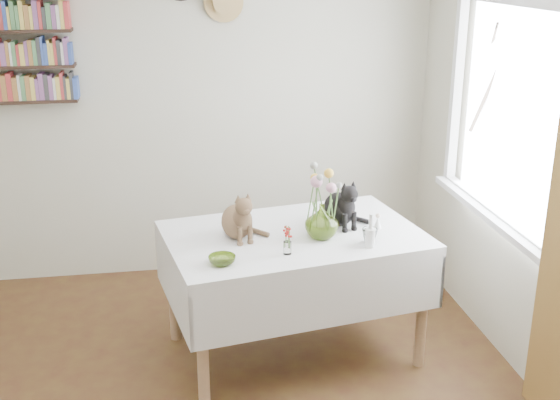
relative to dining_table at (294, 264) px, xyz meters
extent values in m
cube|color=beige|center=(-0.72, 1.39, 0.65)|extent=(4.04, 0.04, 2.54)
cube|color=white|center=(1.25, -0.08, 0.90)|extent=(0.01, 1.40, 1.20)
cube|color=white|center=(1.25, -0.08, 1.53)|extent=(0.06, 1.52, 0.06)
cube|color=white|center=(1.25, -0.08, 0.27)|extent=(0.06, 1.52, 0.06)
cube|color=white|center=(1.25, 0.65, 0.90)|extent=(0.06, 0.06, 1.20)
cube|color=white|center=(1.22, -0.08, 0.27)|extent=(0.12, 1.50, 0.04)
cube|color=white|center=(0.00, 0.00, 0.17)|extent=(1.64, 1.21, 0.06)
cylinder|color=tan|center=(-0.59, -0.51, -0.24)|extent=(0.06, 0.06, 0.74)
cylinder|color=tan|center=(0.73, -0.28, -0.24)|extent=(0.06, 0.06, 0.74)
cylinder|color=tan|center=(-0.73, 0.28, -0.24)|extent=(0.06, 0.06, 0.74)
cylinder|color=tan|center=(0.59, 0.51, -0.24)|extent=(0.06, 0.06, 0.74)
imported|color=#96B444|center=(0.15, -0.09, 0.30)|extent=(0.24, 0.24, 0.20)
imported|color=#96B444|center=(-0.46, -0.37, 0.22)|extent=(0.19, 0.19, 0.05)
imported|color=white|center=(0.40, -0.21, 0.24)|extent=(0.12, 0.12, 0.08)
cylinder|color=white|center=(0.39, -0.28, 0.25)|extent=(0.06, 0.06, 0.11)
cylinder|color=white|center=(0.39, -0.28, 0.35)|extent=(0.02, 0.02, 0.09)
cylinder|color=white|center=(-0.09, -0.29, 0.23)|extent=(0.05, 0.05, 0.07)
cone|color=white|center=(0.51, 0.00, 0.23)|extent=(0.05, 0.05, 0.07)
sphere|color=beige|center=(0.51, 0.00, 0.28)|extent=(0.03, 0.03, 0.03)
cylinder|color=#4C7233|center=(0.12, -0.08, 0.40)|extent=(0.01, 0.01, 0.30)
sphere|color=pink|center=(0.12, -0.08, 0.55)|extent=(0.07, 0.07, 0.07)
cylinder|color=#4C7233|center=(0.19, -0.11, 0.38)|extent=(0.01, 0.01, 0.26)
sphere|color=pink|center=(0.19, -0.11, 0.51)|extent=(0.06, 0.06, 0.06)
cylinder|color=#4C7233|center=(0.21, -0.06, 0.42)|extent=(0.01, 0.01, 0.34)
sphere|color=gold|center=(0.21, -0.06, 0.59)|extent=(0.06, 0.06, 0.06)
cylinder|color=#4C7233|center=(0.09, -0.05, 0.40)|extent=(0.01, 0.01, 0.31)
sphere|color=gold|center=(0.09, -0.05, 0.56)|extent=(0.05, 0.05, 0.05)
cylinder|color=#4C7233|center=(0.15, -0.04, 0.43)|extent=(0.01, 0.01, 0.37)
sphere|color=#999E93|center=(0.15, -0.04, 0.62)|extent=(0.04, 0.04, 0.04)
cylinder|color=#4C7233|center=(0.10, -0.12, 0.41)|extent=(0.01, 0.01, 0.33)
sphere|color=#999E93|center=(0.10, -0.12, 0.58)|extent=(0.04, 0.04, 0.04)
cylinder|color=#4C7233|center=(0.22, -0.13, 0.39)|extent=(0.01, 0.01, 0.29)
sphere|color=#999E93|center=(0.22, -0.13, 0.54)|extent=(0.04, 0.04, 0.04)
cube|color=black|center=(-1.82, 1.28, 0.80)|extent=(1.00, 0.16, 0.02)
cube|color=black|center=(-1.82, 1.28, 1.04)|extent=(1.00, 0.16, 0.02)
cylinder|color=tan|center=(-0.27, 1.33, 1.45)|extent=(0.28, 0.02, 0.28)
cylinder|color=tan|center=(-0.27, 1.29, 1.45)|extent=(0.16, 0.08, 0.16)
camera|label=1|loc=(-0.71, -3.80, 1.75)|focal=45.00mm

